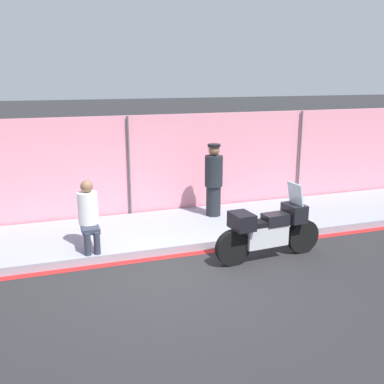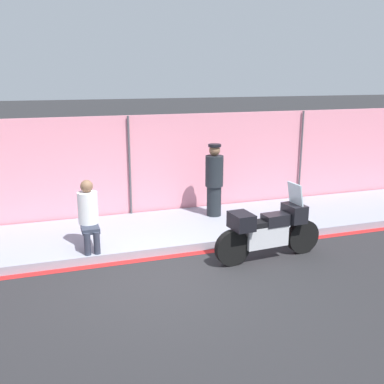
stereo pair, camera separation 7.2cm
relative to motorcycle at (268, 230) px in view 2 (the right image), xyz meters
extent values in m
plane|color=#262628|center=(-2.01, -0.36, -0.58)|extent=(120.00, 120.00, 0.00)
cube|color=#8E93A3|center=(-2.01, 2.00, -0.50)|extent=(34.55, 2.44, 0.16)
cube|color=red|center=(-2.01, 0.69, -0.58)|extent=(34.55, 0.18, 0.01)
cube|color=pink|center=(-2.01, 3.31, 0.68)|extent=(32.82, 0.08, 2.52)
cylinder|color=#4C4C51|center=(-2.01, 3.21, 0.68)|extent=(0.05, 0.05, 2.52)
cylinder|color=#4C4C51|center=(2.64, 3.21, 0.68)|extent=(0.05, 0.05, 2.52)
cylinder|color=black|center=(0.80, 0.06, -0.24)|extent=(0.69, 0.19, 0.68)
cylinder|color=black|center=(-0.76, -0.06, -0.24)|extent=(0.69, 0.19, 0.68)
cube|color=silver|center=(-0.06, 0.00, -0.10)|extent=(0.88, 0.34, 0.41)
cube|color=black|center=(0.16, 0.01, 0.20)|extent=(0.54, 0.35, 0.22)
cube|color=black|center=(-0.15, -0.01, 0.16)|extent=(0.62, 0.32, 0.10)
cube|color=black|center=(0.56, 0.04, 0.28)|extent=(0.35, 0.50, 0.34)
cube|color=silver|center=(0.56, 0.04, 0.66)|extent=(0.14, 0.43, 0.42)
cube|color=black|center=(-0.59, -0.04, 0.26)|extent=(0.40, 0.53, 0.30)
cylinder|color=#1E2328|center=(-0.16, 2.43, -0.06)|extent=(0.35, 0.35, 0.72)
cylinder|color=#1E2328|center=(-0.16, 2.43, 0.67)|extent=(0.42, 0.42, 0.72)
sphere|color=brown|center=(-0.16, 2.43, 1.16)|extent=(0.26, 0.26, 0.26)
cylinder|color=black|center=(-0.16, 2.43, 1.27)|extent=(0.30, 0.30, 0.06)
cylinder|color=#2D3342|center=(-3.29, 0.89, -0.20)|extent=(0.12, 0.12, 0.43)
cylinder|color=#2D3342|center=(-3.11, 0.89, -0.20)|extent=(0.12, 0.12, 0.43)
cube|color=#2D3342|center=(-3.20, 1.10, 0.02)|extent=(0.33, 0.43, 0.10)
cylinder|color=white|center=(-3.20, 1.32, 0.37)|extent=(0.39, 0.39, 0.62)
sphere|color=brown|center=(-3.20, 1.32, 0.80)|extent=(0.24, 0.24, 0.24)
camera|label=1|loc=(-3.99, -7.14, 2.85)|focal=42.00mm
camera|label=2|loc=(-3.92, -7.16, 2.85)|focal=42.00mm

